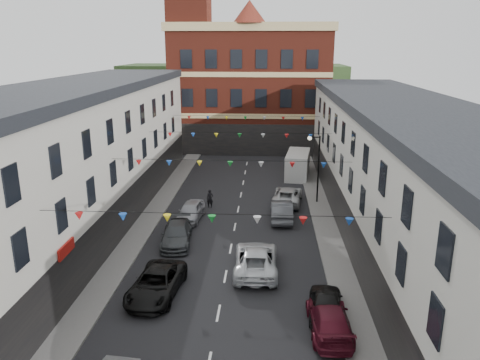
% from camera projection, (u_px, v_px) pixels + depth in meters
% --- Properties ---
extents(ground, '(160.00, 160.00, 0.00)m').
position_uv_depth(ground, '(225.00, 276.00, 28.04)').
color(ground, black).
rests_on(ground, ground).
extents(pavement_left, '(1.80, 64.00, 0.15)m').
position_uv_depth(pavement_left, '(122.00, 258.00, 30.33)').
color(pavement_left, '#605E5B').
rests_on(pavement_left, ground).
extents(pavement_right, '(1.80, 64.00, 0.15)m').
position_uv_depth(pavement_right, '(337.00, 264.00, 29.53)').
color(pavement_right, '#605E5B').
rests_on(pavement_right, ground).
extents(terrace_left, '(8.40, 56.00, 10.70)m').
position_uv_depth(terrace_left, '(32.00, 183.00, 28.20)').
color(terrace_left, beige).
rests_on(terrace_left, ground).
extents(terrace_right, '(8.40, 56.00, 9.70)m').
position_uv_depth(terrace_right, '(429.00, 198.00, 26.97)').
color(terrace_right, '#BAB8AE').
rests_on(terrace_right, ground).
extents(civic_building, '(20.60, 13.30, 18.50)m').
position_uv_depth(civic_building, '(251.00, 86.00, 62.19)').
color(civic_building, maroon).
rests_on(civic_building, ground).
extents(clock_tower, '(5.60, 5.60, 30.00)m').
position_uv_depth(clock_tower, '(190.00, 32.00, 57.91)').
color(clock_tower, maroon).
rests_on(clock_tower, ground).
extents(distant_hill, '(40.00, 14.00, 10.00)m').
position_uv_depth(distant_hill, '(234.00, 93.00, 86.36)').
color(distant_hill, '#2E4721').
rests_on(distant_hill, ground).
extents(street_lamp, '(1.10, 0.36, 6.00)m').
position_uv_depth(street_lamp, '(316.00, 160.00, 40.01)').
color(street_lamp, black).
rests_on(street_lamp, ground).
extents(car_left_c, '(2.83, 5.39, 1.45)m').
position_uv_depth(car_left_c, '(156.00, 283.00, 25.74)').
color(car_left_c, black).
rests_on(car_left_c, ground).
extents(car_left_d, '(2.40, 4.99, 1.40)m').
position_uv_depth(car_left_d, '(177.00, 234.00, 32.51)').
color(car_left_d, '#383C3F').
rests_on(car_left_d, ground).
extents(car_left_e, '(2.05, 4.36, 1.44)m').
position_uv_depth(car_left_e, '(191.00, 211.00, 37.01)').
color(car_left_e, '#9D9EA6').
rests_on(car_left_e, ground).
extents(car_right_c, '(2.03, 4.78, 1.38)m').
position_uv_depth(car_right_c, '(329.00, 319.00, 22.44)').
color(car_right_c, '#53101F').
rests_on(car_right_c, ground).
extents(car_right_d, '(2.06, 4.32, 1.42)m').
position_uv_depth(car_right_d, '(326.00, 304.00, 23.74)').
color(car_right_d, black).
rests_on(car_right_d, ground).
extents(car_right_e, '(1.67, 4.75, 1.57)m').
position_uv_depth(car_right_e, '(282.00, 210.00, 37.03)').
color(car_right_e, '#46494D').
rests_on(car_right_e, ground).
extents(car_right_f, '(2.98, 5.40, 1.43)m').
position_uv_depth(car_right_f, '(287.00, 195.00, 40.92)').
color(car_right_f, '#B3B5B8').
rests_on(car_right_f, ground).
extents(moving_car, '(2.66, 5.64, 1.56)m').
position_uv_depth(moving_car, '(256.00, 259.00, 28.55)').
color(moving_car, silver).
rests_on(moving_car, ground).
extents(white_van, '(2.97, 6.05, 2.57)m').
position_uv_depth(white_van, '(298.00, 165.00, 49.22)').
color(white_van, silver).
rests_on(white_van, ground).
extents(pedestrian, '(0.60, 0.41, 1.59)m').
position_uv_depth(pedestrian, '(210.00, 199.00, 39.77)').
color(pedestrian, black).
rests_on(pedestrian, ground).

